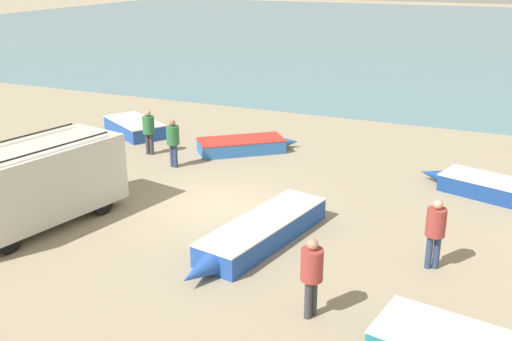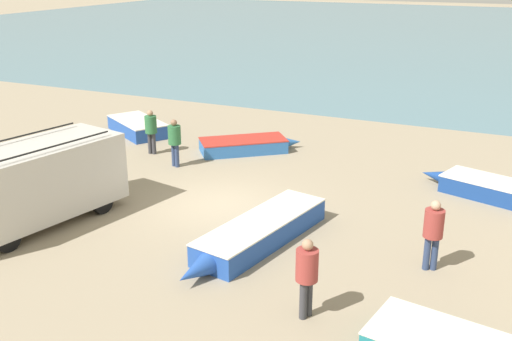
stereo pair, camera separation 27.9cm
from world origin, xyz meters
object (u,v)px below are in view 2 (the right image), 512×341
Objects in this scene: fishing_rowboat_1 at (257,233)px; fisherman_3 at (433,229)px; fisherman_0 at (151,128)px; fishing_rowboat_2 at (505,192)px; parked_van at (34,182)px; fisherman_2 at (307,271)px; fishing_rowboat_3 at (137,126)px; fishing_rowboat_0 at (246,145)px; fisherman_1 at (175,139)px.

fisherman_3 is (4.40, 0.51, 0.77)m from fishing_rowboat_1.
fishing_rowboat_1 is 3.22× the size of fisherman_0.
fishing_rowboat_1 reaches higher than fishing_rowboat_2.
parked_van is 3.00× the size of fisherman_2.
fisherman_3 is (11.41, -4.94, 0.04)m from fisherman_0.
fisherman_3 reaches higher than fishing_rowboat_2.
fishing_rowboat_3 is 2.19× the size of fisherman_0.
fisherman_2 is at bearing 169.35° from fishing_rowboat_3.
fishing_rowboat_0 is at bearing -40.15° from fisherman_2.
fishing_rowboat_3 is at bearing -140.06° from fisherman_3.
fisherman_1 is (-1.57, -2.70, 0.80)m from fishing_rowboat_0.
fishing_rowboat_1 is at bearing -101.28° from fishing_rowboat_0.
fishing_rowboat_1 reaches higher than fishing_rowboat_3.
fisherman_2 is at bearing 52.21° from fishing_rowboat_1.
fisherman_2 reaches higher than fishing_rowboat_3.
parked_van is 6.90m from fisherman_0.
fishing_rowboat_2 is (12.06, 7.43, -0.97)m from parked_van.
fishing_rowboat_3 is 5.12m from fisherman_1.
fishing_rowboat_1 is 7.06m from fisherman_1.
fisherman_0 is at bearing 79.10° from fisherman_1.
fisherman_3 is (8.20, -6.72, 0.82)m from fishing_rowboat_0.
fisherman_2 is 1.00× the size of fisherman_3.
parked_van is at bearing -102.31° from fisherman_3.
fishing_rowboat_2 is 2.86× the size of fisherman_2.
fishing_rowboat_3 is 3.30m from fisherman_0.
fisherman_0 is at bearing 167.03° from fishing_rowboat_3.
fisherman_0 is 0.98× the size of fisherman_1.
fishing_rowboat_2 is at bearing -155.32° from fishing_rowboat_3.
fishing_rowboat_2 is at bearing -63.97° from fisherman_1.
fisherman_3 reaches higher than fisherman_0.
fisherman_2 is (7.73, -7.22, 0.02)m from fisherman_1.
parked_van reaches higher than fisherman_2.
fishing_rowboat_2 is 9.40m from fisherman_2.
fishing_rowboat_2 is 15.20m from fishing_rowboat_3.
fisherman_0 reaches higher than fishing_rowboat_2.
parked_van is at bearing 9.51° from fisherman_2.
fisherman_2 is 3.80m from fisherman_3.
fisherman_0 is at bearing -22.98° from fisherman_2.
fisherman_1 is 0.98× the size of fisherman_2.
fishing_rowboat_3 is at bearing 69.87° from fisherman_1.
fishing_rowboat_3 is 2.11× the size of fisherman_2.
fisherman_1 reaches higher than fishing_rowboat_3.
fisherman_3 is (9.76, -4.02, 0.02)m from fisherman_1.
fisherman_2 is at bearing 93.31° from parked_van.
parked_van is at bearing 49.00° from fishing_rowboat_2.
fishing_rowboat_0 is 3.75m from fisherman_0.
fishing_rowboat_2 is 5.74m from fisherman_3.
fisherman_0 is 12.43m from fisherman_3.
parked_van is at bearing -176.94° from fisherman_0.
parked_van is 1.05× the size of fishing_rowboat_2.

